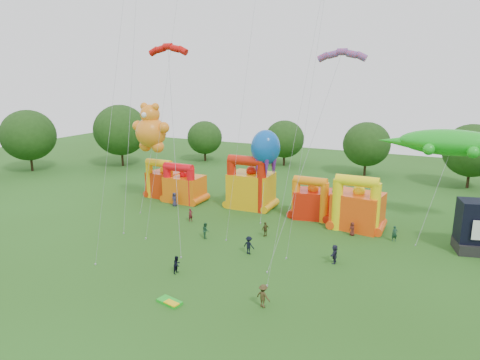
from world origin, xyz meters
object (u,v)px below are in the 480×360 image
at_px(bouncy_castle_2, 250,188).
at_px(spectator_4, 265,229).
at_px(octopus_kite, 264,168).
at_px(teddy_bear_kite, 149,147).
at_px(gecko_kite, 442,172).
at_px(spectator_0, 175,199).
at_px(bouncy_castle_0, 164,182).

distance_m(bouncy_castle_2, spectator_4, 11.15).
height_order(bouncy_castle_2, spectator_4, bouncy_castle_2).
distance_m(bouncy_castle_2, octopus_kite, 4.50).
bearing_deg(teddy_bear_kite, bouncy_castle_2, 20.12).
bearing_deg(bouncy_castle_2, teddy_bear_kite, -159.88).
distance_m(gecko_kite, spectator_4, 21.13).
relative_size(octopus_kite, spectator_0, 5.68).
xyz_separation_m(teddy_bear_kite, spectator_4, (18.93, -4.45, -7.33)).
distance_m(teddy_bear_kite, gecko_kite, 36.62).
xyz_separation_m(gecko_kite, spectator_0, (-32.75, -5.69, -5.89)).
distance_m(bouncy_castle_0, spectator_4, 21.41).
height_order(teddy_bear_kite, octopus_kite, teddy_bear_kite).
relative_size(teddy_bear_kite, spectator_0, 7.34).
height_order(bouncy_castle_0, teddy_bear_kite, teddy_bear_kite).
xyz_separation_m(spectator_0, spectator_4, (15.66, -5.19, -0.12)).
xyz_separation_m(teddy_bear_kite, spectator_0, (3.27, 0.74, -7.21)).
xyz_separation_m(teddy_bear_kite, octopus_kite, (15.59, 3.15, -2.12)).
distance_m(octopus_kite, spectator_4, 9.80).
height_order(gecko_kite, spectator_4, gecko_kite).
bearing_deg(bouncy_castle_0, bouncy_castle_2, 3.17).
bearing_deg(gecko_kite, spectator_4, -147.53).
bearing_deg(octopus_kite, bouncy_castle_0, 177.10).
relative_size(bouncy_castle_2, spectator_0, 3.84).
bearing_deg(bouncy_castle_0, spectator_4, -23.24).
bearing_deg(octopus_kite, spectator_0, -168.90).
bearing_deg(gecko_kite, spectator_0, -170.14).
height_order(bouncy_castle_0, bouncy_castle_2, bouncy_castle_2).
xyz_separation_m(bouncy_castle_0, spectator_0, (3.97, -3.24, -1.28)).
relative_size(bouncy_castle_0, gecko_kite, 0.39).
bearing_deg(gecko_kite, bouncy_castle_2, -175.80).
xyz_separation_m(octopus_kite, spectator_0, (-12.32, -2.42, -5.09)).
relative_size(bouncy_castle_0, spectator_0, 3.04).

